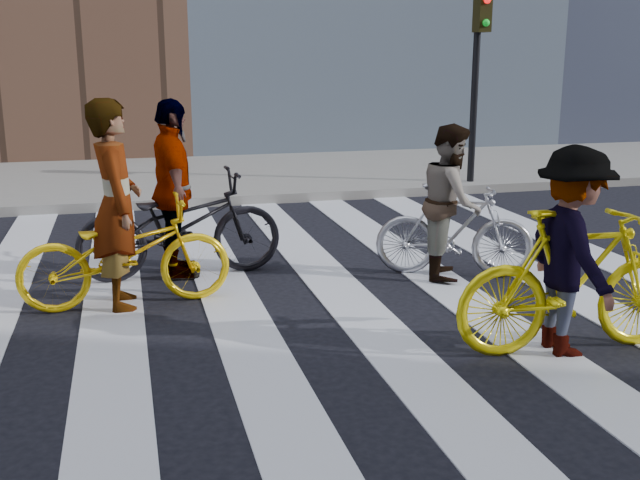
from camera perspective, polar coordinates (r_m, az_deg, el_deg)
name	(u,v)px	position (r m, az deg, el deg)	size (l,w,h in m)	color
ground	(294,307)	(7.06, -1.98, -5.13)	(100.00, 100.00, 0.00)	black
sidewalk_far	(206,177)	(14.27, -8.68, 4.75)	(100.00, 5.00, 0.15)	gray
zebra_crosswalk	(294,306)	(7.06, -1.98, -5.08)	(8.25, 10.00, 0.01)	silver
traffic_signal	(478,57)	(13.21, 11.97, 13.50)	(0.22, 0.42, 3.33)	black
bike_yellow_left	(125,253)	(7.19, -14.63, -0.98)	(0.68, 1.94, 1.02)	yellow
bike_silver_mid	(454,230)	(8.05, 10.20, 0.72)	(0.47, 1.66, 1.00)	silver
bike_yellow_right	(574,281)	(6.19, 18.81, -2.99)	(0.55, 1.94, 1.17)	yellow
bike_dark_rear	(180,225)	(8.02, -10.63, 1.14)	(0.75, 2.15, 1.13)	black
rider_left	(116,205)	(7.09, -15.26, 2.58)	(0.71, 0.46, 1.94)	slate
rider_mid	(451,202)	(7.96, 9.97, 2.90)	(0.79, 0.61, 1.62)	slate
rider_right	(571,252)	(6.10, 18.60, -0.87)	(1.06, 0.61, 1.65)	slate
rider_rear	(173,190)	(7.94, -11.11, 3.77)	(1.10, 0.46, 1.88)	slate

